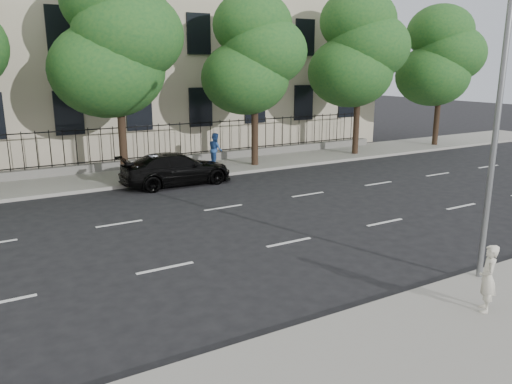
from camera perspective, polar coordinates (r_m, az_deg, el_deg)
ground at (r=13.60m, az=9.75°, el=-8.80°), size 120.00×120.00×0.00m
near_sidewalk at (r=11.14m, az=23.50°, el=-14.83°), size 60.00×4.00×0.15m
far_sidewalk at (r=25.42m, az=-10.86°, el=2.15°), size 60.00×4.00×0.15m
lane_markings at (r=17.25m, az=-0.40°, el=-3.56°), size 49.60×4.62×0.01m
masonry_building at (r=33.67m, az=-17.09°, el=19.99°), size 34.60×12.11×18.50m
iron_fence at (r=26.89m, az=-12.14°, el=3.98°), size 30.00×0.50×2.20m
street_light at (r=13.19m, az=24.43°, el=12.46°), size 0.25×3.32×8.05m
tree_c at (r=23.72m, az=-15.70°, el=16.45°), size 5.89×5.50×9.80m
tree_d at (r=26.42m, az=-0.26°, el=15.42°), size 5.34×4.94×8.84m
tree_e at (r=30.54m, az=11.64°, el=15.65°), size 5.71×5.31×9.46m
tree_f at (r=35.56m, az=20.34°, el=14.32°), size 5.52×5.12×9.01m
black_sedan at (r=22.95m, az=-9.08°, el=2.63°), size 5.10×2.10×1.48m
woman_near at (r=11.80m, az=24.97°, el=-8.94°), size 0.64×0.63×1.49m
pedestrian_far at (r=26.50m, az=-4.64°, el=4.90°), size 0.76×0.92×1.72m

